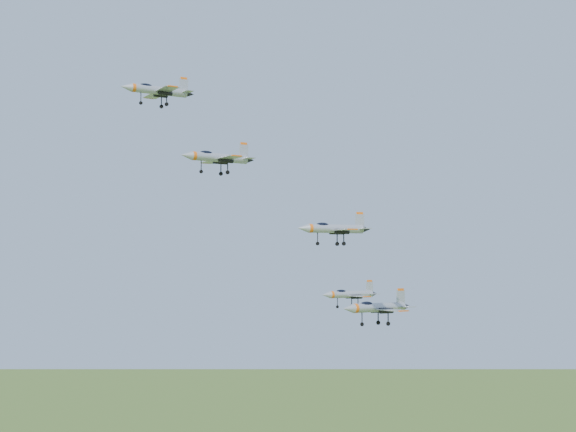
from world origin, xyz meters
name	(u,v)px	position (x,y,z in m)	size (l,w,h in m)	color
jet_lead	(157,90)	(-12.94, 11.32, 161.24)	(12.81, 10.55, 3.43)	#9CA0A8
jet_left_high	(217,157)	(-6.26, 1.80, 149.48)	(12.88, 10.64, 3.44)	#9CA0A8
jet_right_high	(333,229)	(3.33, -17.18, 137.82)	(11.47, 9.51, 3.06)	#9CA0A8
jet_left_low	(350,294)	(19.83, 4.44, 127.58)	(11.35, 9.31, 3.04)	#9CA0A8
jet_right_low	(377,307)	(16.32, -8.87, 126.06)	(13.57, 11.24, 3.62)	#9CA0A8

